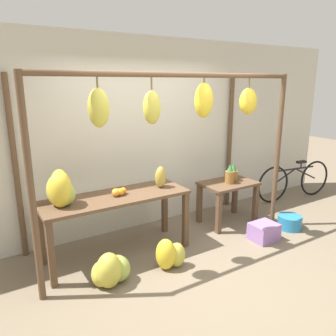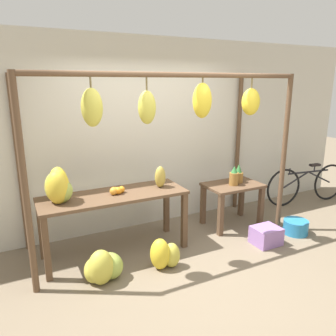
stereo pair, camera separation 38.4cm
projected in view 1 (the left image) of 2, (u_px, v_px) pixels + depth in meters
The scene contains 14 objects.
ground_plane at pixel (201, 270), 3.89m from camera, with size 20.00×20.00×0.00m, color #756651.
shop_wall_back at pixel (139, 136), 4.83m from camera, with size 8.00×0.08×2.80m.
stall_awning at pixel (175, 123), 3.99m from camera, with size 3.50×1.18×2.27m.
display_table_main at pixel (116, 205), 4.07m from camera, with size 1.84×0.64×0.80m.
display_table_side at pixel (228, 191), 5.10m from camera, with size 0.85×0.57×0.67m.
banana_pile_on_table at pixel (61, 190), 3.67m from camera, with size 0.39×0.42×0.41m.
orange_pile at pixel (118, 192), 4.04m from camera, with size 0.21×0.14×0.10m.
pineapple_cluster at pixel (232, 174), 5.05m from camera, with size 0.29×0.22×0.30m.
banana_pile_ground_left at pixel (110, 270), 3.57m from camera, with size 0.53×0.40×0.40m.
banana_pile_ground_right at pixel (170, 254), 3.89m from camera, with size 0.44×0.32×0.39m.
fruit_crate_white at pixel (264, 232), 4.61m from camera, with size 0.36×0.31×0.24m.
blue_bucket at pixel (290, 222), 4.98m from camera, with size 0.35×0.35×0.20m.
parked_bicycle at pixel (295, 180), 6.20m from camera, with size 1.71×0.26×0.73m.
papaya_pile at pixel (160, 177), 4.34m from camera, with size 0.19×0.21×0.29m.
Camera 1 is at (-2.15, -2.73, 2.16)m, focal length 35.00 mm.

